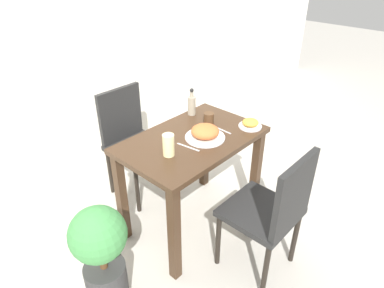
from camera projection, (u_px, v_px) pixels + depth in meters
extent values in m
plane|color=#B7B2A8|center=(192.00, 221.00, 2.69)|extent=(16.00, 16.00, 0.00)
cube|color=white|center=(80.00, 28.00, 2.74)|extent=(8.00, 0.05, 2.60)
cube|color=#3D2819|center=(192.00, 140.00, 2.31)|extent=(0.98, 0.62, 0.04)
cube|color=#3D2819|center=(174.00, 235.00, 2.07)|extent=(0.06, 0.06, 0.72)
cube|color=#3D2819|center=(256.00, 173.00, 2.63)|extent=(0.06, 0.06, 0.72)
cube|color=#3D2819|center=(122.00, 198.00, 2.38)|extent=(0.06, 0.06, 0.72)
cube|color=#3D2819|center=(204.00, 149.00, 2.93)|extent=(0.06, 0.06, 0.72)
cube|color=black|center=(260.00, 212.00, 2.13)|extent=(0.42, 0.42, 0.04)
cube|color=black|center=(294.00, 195.00, 1.89)|extent=(0.40, 0.04, 0.44)
cylinder|color=black|center=(250.00, 212.00, 2.47)|extent=(0.03, 0.03, 0.43)
cylinder|color=black|center=(218.00, 240.00, 2.24)|extent=(0.03, 0.03, 0.43)
cylinder|color=black|center=(295.00, 237.00, 2.26)|extent=(0.03, 0.03, 0.43)
cylinder|color=black|center=(265.00, 271.00, 2.03)|extent=(0.03, 0.03, 0.43)
cube|color=black|center=(138.00, 148.00, 2.79)|extent=(0.42, 0.42, 0.04)
cube|color=black|center=(120.00, 114.00, 2.78)|extent=(0.40, 0.04, 0.44)
cylinder|color=black|center=(137.00, 190.00, 2.69)|extent=(0.03, 0.03, 0.43)
cylinder|color=black|center=(170.00, 170.00, 2.92)|extent=(0.03, 0.03, 0.43)
cylinder|color=black|center=(110.00, 172.00, 2.90)|extent=(0.03, 0.03, 0.43)
cylinder|color=black|center=(143.00, 155.00, 3.13)|extent=(0.03, 0.03, 0.43)
cylinder|color=white|center=(205.00, 137.00, 2.29)|extent=(0.27, 0.27, 0.01)
ellipsoid|color=#CC6633|center=(205.00, 131.00, 2.27)|extent=(0.19, 0.19, 0.08)
cylinder|color=white|center=(250.00, 126.00, 2.43)|extent=(0.16, 0.16, 0.01)
ellipsoid|color=gold|center=(250.00, 122.00, 2.41)|extent=(0.11, 0.11, 0.05)
cylinder|color=#4C331E|center=(209.00, 118.00, 2.47)|extent=(0.07, 0.07, 0.08)
cylinder|color=beige|center=(168.00, 145.00, 2.08)|extent=(0.07, 0.07, 0.14)
cylinder|color=gray|center=(192.00, 106.00, 2.58)|extent=(0.06, 0.06, 0.14)
cylinder|color=gray|center=(192.00, 95.00, 2.53)|extent=(0.03, 0.03, 0.04)
sphere|color=black|center=(192.00, 90.00, 2.51)|extent=(0.03, 0.03, 0.03)
cube|color=silver|center=(188.00, 147.00, 2.19)|extent=(0.03, 0.17, 0.00)
cube|color=silver|center=(220.00, 129.00, 2.40)|extent=(0.01, 0.19, 0.00)
cylinder|color=#333333|center=(107.00, 283.00, 2.03)|extent=(0.24, 0.24, 0.29)
cylinder|color=brown|center=(103.00, 261.00, 1.93)|extent=(0.04, 0.04, 0.10)
sphere|color=#428947|center=(98.00, 234.00, 1.83)|extent=(0.32, 0.32, 0.32)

